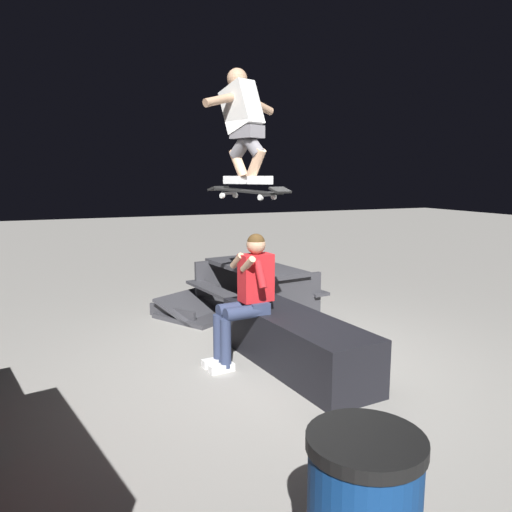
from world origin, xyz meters
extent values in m
plane|color=gray|center=(0.00, 0.00, 0.00)|extent=(40.00, 40.00, 0.00)
cube|color=black|center=(-0.14, -0.08, 0.27)|extent=(2.14, 0.85, 0.55)
cube|color=#2D3856|center=(0.17, 0.22, 0.61)|extent=(0.32, 0.20, 0.12)
cube|color=red|center=(0.17, 0.22, 0.92)|extent=(0.23, 0.36, 0.50)
sphere|color=tan|center=(0.17, 0.22, 1.27)|extent=(0.20, 0.20, 0.20)
sphere|color=#4B3419|center=(0.17, 0.22, 1.29)|extent=(0.19, 0.19, 0.19)
cylinder|color=red|center=(-0.03, 0.26, 0.99)|extent=(0.20, 0.10, 0.29)
cylinder|color=tan|center=(0.04, 0.37, 1.09)|extent=(0.24, 0.09, 0.19)
cylinder|color=red|center=(0.37, 0.30, 0.99)|extent=(0.20, 0.10, 0.29)
cylinder|color=tan|center=(0.28, 0.40, 1.09)|extent=(0.24, 0.09, 0.19)
cylinder|color=#2D3856|center=(0.07, 0.41, 0.59)|extent=(0.18, 0.41, 0.14)
cylinder|color=#2D3856|center=(0.05, 0.61, 0.29)|extent=(0.11, 0.11, 0.51)
cube|color=white|center=(0.04, 0.66, 0.04)|extent=(0.13, 0.27, 0.08)
cylinder|color=#2D3856|center=(0.24, 0.43, 0.59)|extent=(0.18, 0.41, 0.14)
cylinder|color=#2D3856|center=(0.22, 0.63, 0.29)|extent=(0.11, 0.11, 0.51)
cube|color=white|center=(0.22, 0.68, 0.04)|extent=(0.13, 0.27, 0.08)
cube|color=black|center=(0.09, 0.35, 1.82)|extent=(0.82, 0.47, 0.05)
cube|color=black|center=(0.51, 0.51, 1.84)|extent=(0.18, 0.23, 0.05)
cube|color=black|center=(-0.33, 0.19, 1.84)|extent=(0.18, 0.23, 0.06)
cube|color=#99999E|center=(0.35, 0.45, 1.80)|extent=(0.11, 0.17, 0.03)
cylinder|color=white|center=(0.32, 0.54, 1.77)|extent=(0.06, 0.05, 0.05)
cylinder|color=white|center=(0.38, 0.37, 1.77)|extent=(0.06, 0.05, 0.05)
cube|color=#99999E|center=(-0.17, 0.25, 1.80)|extent=(0.11, 0.17, 0.03)
cylinder|color=white|center=(-0.20, 0.34, 1.77)|extent=(0.06, 0.05, 0.05)
cylinder|color=white|center=(-0.14, 0.17, 1.77)|extent=(0.06, 0.05, 0.05)
cube|color=white|center=(0.26, 0.42, 1.93)|extent=(0.28, 0.19, 0.08)
cube|color=white|center=(-0.08, 0.29, 1.93)|extent=(0.28, 0.19, 0.08)
cylinder|color=tan|center=(0.21, 0.40, 2.09)|extent=(0.26, 0.18, 0.31)
cylinder|color=#5C5A5F|center=(0.14, 0.37, 2.29)|extent=(0.36, 0.24, 0.33)
cylinder|color=tan|center=(-0.03, 0.31, 2.09)|extent=(0.26, 0.18, 0.31)
cylinder|color=#5C5A5F|center=(0.04, 0.34, 2.29)|extent=(0.36, 0.24, 0.33)
cube|color=#5C5A5F|center=(0.09, 0.35, 2.39)|extent=(0.35, 0.29, 0.12)
cube|color=white|center=(0.17, 0.38, 2.63)|extent=(0.50, 0.37, 0.52)
sphere|color=tan|center=(0.22, 0.40, 2.91)|extent=(0.20, 0.20, 0.20)
cylinder|color=tan|center=(0.11, 0.60, 2.69)|extent=(0.23, 0.44, 0.19)
cylinder|color=tan|center=(0.26, 0.18, 2.69)|extent=(0.23, 0.44, 0.19)
cube|color=#38383D|center=(2.05, 0.32, 0.03)|extent=(1.26, 1.23, 0.06)
cube|color=#38383D|center=(2.05, 0.32, 0.10)|extent=(1.23, 1.21, 0.37)
cube|color=#38383D|center=(2.05, 0.69, 0.09)|extent=(0.77, 0.47, 0.18)
cube|color=#38383D|center=(2.05, -0.05, 0.09)|extent=(0.77, 0.47, 0.18)
cube|color=#38383D|center=(1.75, -0.42, 0.72)|extent=(1.78, 0.94, 0.06)
cube|color=#38383D|center=(1.67, 0.12, 0.42)|extent=(1.72, 0.49, 0.04)
cube|color=#38383D|center=(1.83, -0.97, 0.42)|extent=(1.72, 0.49, 0.04)
cube|color=#38383D|center=(2.51, -0.31, 0.36)|extent=(0.22, 1.10, 0.72)
cube|color=#38383D|center=(0.99, -0.53, 0.36)|extent=(0.22, 1.10, 0.72)
cylinder|color=black|center=(-2.87, 1.02, 0.85)|extent=(0.52, 0.52, 0.06)
camera|label=1|loc=(-4.45, 2.21, 1.97)|focal=34.40mm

